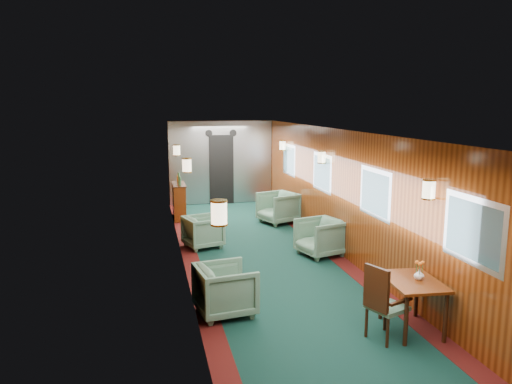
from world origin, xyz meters
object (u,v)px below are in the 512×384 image
credenza (179,201)px  armchair_left_near (225,290)px  armchair_right_far (278,208)px  armchair_right_near (320,237)px  dining_table (413,288)px  side_chair (382,300)px  armchair_left_far (203,232)px

credenza → armchair_left_near: 6.05m
armchair_right_far → armchair_right_near: bearing=-18.3°
dining_table → armchair_right_near: size_ratio=1.21×
side_chair → armchair_right_near: (0.45, 3.49, -0.17)m
armchair_left_near → armchair_right_far: armchair_right_far is taller
credenza → armchair_left_far: credenza is taller
credenza → armchair_right_near: 4.47m
credenza → armchair_left_near: credenza is taller
armchair_left_far → side_chair: bearing=-176.7°
armchair_left_near → armchair_right_far: 5.46m
dining_table → armchair_left_far: 4.86m
armchair_left_far → armchair_right_near: size_ratio=0.91×
dining_table → armchair_left_far: bearing=121.0°
side_chair → credenza: size_ratio=0.82×
armchair_left_far → armchair_right_far: (2.02, 1.71, 0.06)m
armchair_left_near → armchair_left_far: size_ratio=1.08×
dining_table → armchair_left_far: (-2.18, 4.34, -0.24)m
side_chair → armchair_left_far: 4.83m
credenza → armchair_right_far: size_ratio=1.41×
armchair_left_near → side_chair: bearing=-133.2°
dining_table → armchair_right_far: size_ratio=1.13×
side_chair → armchair_right_near: bearing=60.9°
credenza → armchair_right_far: bearing=-23.3°
armchair_right_far → credenza: bearing=-133.9°
side_chair → credenza: 7.50m
dining_table → armchair_left_near: (-2.25, 1.01, -0.22)m
armchair_left_near → armchair_left_far: bearing=-10.1°
credenza → armchair_left_far: size_ratio=1.65×
side_chair → armchair_left_near: 2.12m
side_chair → armchair_right_far: bearing=65.1°
credenza → armchair_right_near: bearing=-56.9°
dining_table → side_chair: side_chair is taller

